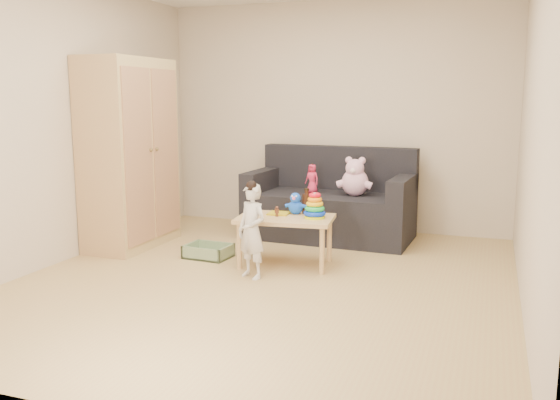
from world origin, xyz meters
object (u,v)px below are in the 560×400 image
at_px(play_table, 285,241).
at_px(wardrobe, 130,154).
at_px(toddler, 252,232).
at_px(sofa, 329,216).

bearing_deg(play_table, wardrobe, 174.57).
bearing_deg(play_table, toddler, -106.89).
xyz_separation_m(sofa, toddler, (-0.24, -1.62, 0.15)).
xyz_separation_m(wardrobe, play_table, (1.73, -0.16, -0.73)).
distance_m(sofa, toddler, 1.65).
bearing_deg(sofa, toddler, -95.70).
relative_size(wardrobe, toddler, 2.41).
relative_size(wardrobe, sofa, 1.08).
distance_m(sofa, play_table, 1.17).
distance_m(wardrobe, toddler, 1.80).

